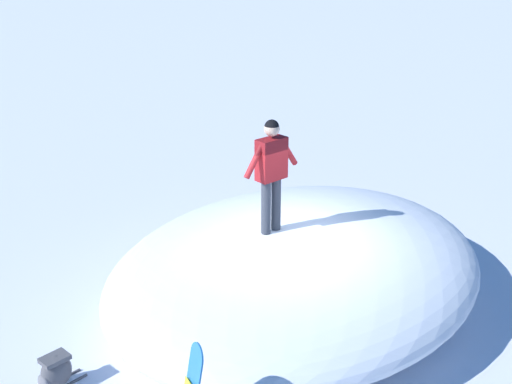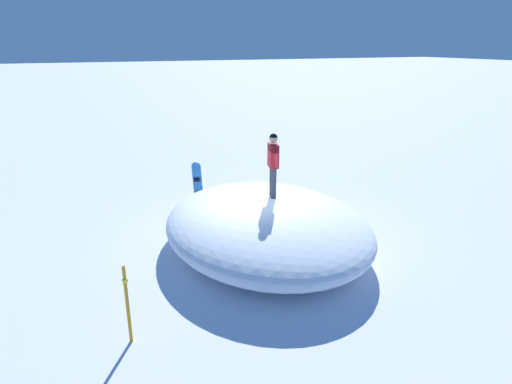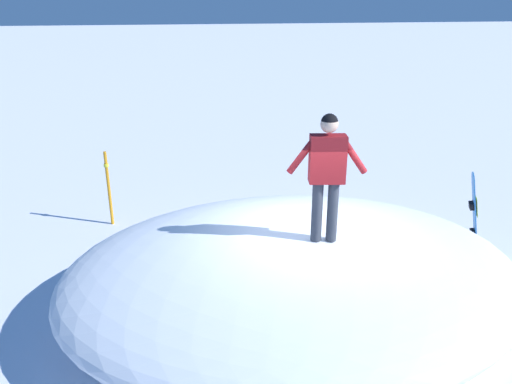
% 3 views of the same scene
% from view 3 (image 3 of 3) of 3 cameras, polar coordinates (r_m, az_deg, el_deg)
% --- Properties ---
extents(ground, '(240.00, 240.00, 0.00)m').
position_cam_3_polar(ground, '(7.57, 6.14, -12.60)').
color(ground, white).
extents(snow_mound, '(6.71, 5.45, 1.27)m').
position_cam_3_polar(snow_mound, '(7.01, 4.26, -9.37)').
color(snow_mound, white).
rests_on(snow_mound, ground).
extents(snowboarder_standing, '(1.00, 0.33, 1.68)m').
position_cam_3_polar(snowboarder_standing, '(6.18, 8.25, 2.84)').
color(snowboarder_standing, '#333842').
rests_on(snowboarder_standing, snow_mound).
extents(snowboard_primary_upright, '(0.40, 0.41, 1.56)m').
position_cam_3_polar(snowboard_primary_upright, '(9.22, 23.98, -2.37)').
color(snowboard_primary_upright, '#2672BF').
rests_on(snowboard_primary_upright, ground).
extents(trail_marker_pole, '(0.10, 0.10, 1.52)m').
position_cam_3_polar(trail_marker_pole, '(10.13, -16.74, 0.61)').
color(trail_marker_pole, orange).
rests_on(trail_marker_pole, ground).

